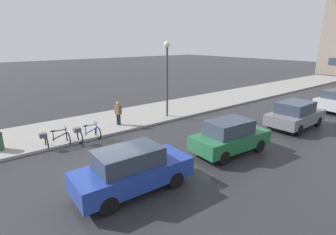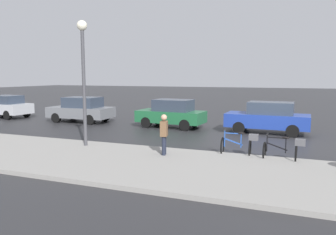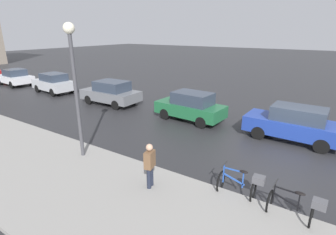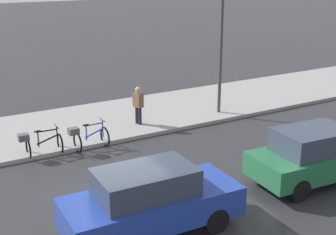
# 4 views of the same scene
# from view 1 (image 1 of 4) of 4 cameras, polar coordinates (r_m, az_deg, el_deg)

# --- Properties ---
(ground_plane) EXTENTS (140.00, 140.00, 0.00)m
(ground_plane) POSITION_cam_1_polar(r_m,az_deg,el_deg) (11.64, -13.52, -10.95)
(ground_plane) COLOR #28282B
(sidewalk_kerb) EXTENTS (4.80, 60.00, 0.14)m
(sidewalk_kerb) POSITION_cam_1_polar(r_m,az_deg,el_deg) (21.64, 3.71, 2.46)
(sidewalk_kerb) COLOR gray
(sidewalk_kerb) RESTS_ON ground
(bicycle_nearest) EXTENTS (0.73, 1.40, 0.98)m
(bicycle_nearest) POSITION_cam_1_polar(r_m,az_deg,el_deg) (14.52, -23.54, -4.25)
(bicycle_nearest) COLOR black
(bicycle_nearest) RESTS_ON ground
(bicycle_second) EXTENTS (0.76, 1.37, 1.00)m
(bicycle_second) POSITION_cam_1_polar(r_m,az_deg,el_deg) (14.73, -17.33, -3.29)
(bicycle_second) COLOR black
(bicycle_second) RESTS_ON ground
(car_blue) EXTENTS (1.85, 4.33, 1.67)m
(car_blue) POSITION_cam_1_polar(r_m,az_deg,el_deg) (9.58, -7.82, -11.21)
(car_blue) COLOR navy
(car_blue) RESTS_ON ground
(car_green) EXTENTS (2.03, 4.06, 1.66)m
(car_green) POSITION_cam_1_polar(r_m,az_deg,el_deg) (12.96, 13.30, -4.03)
(car_green) COLOR #1E6038
(car_green) RESTS_ON ground
(car_grey) EXTENTS (2.00, 4.19, 1.65)m
(car_grey) POSITION_cam_1_polar(r_m,az_deg,el_deg) (18.18, 25.95, 0.60)
(car_grey) COLOR slate
(car_grey) RESTS_ON ground
(pedestrian) EXTENTS (0.44, 0.32, 1.64)m
(pedestrian) POSITION_cam_1_polar(r_m,az_deg,el_deg) (16.68, -10.79, 1.02)
(pedestrian) COLOR #1E2333
(pedestrian) RESTS_ON ground
(streetlamp) EXTENTS (0.41, 0.41, 5.24)m
(streetlamp) POSITION_cam_1_polar(r_m,az_deg,el_deg) (17.92, -0.20, 10.83)
(streetlamp) COLOR #424247
(streetlamp) RESTS_ON ground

